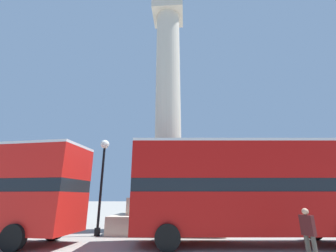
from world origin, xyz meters
name	(u,v)px	position (x,y,z in m)	size (l,w,h in m)	color
ground_plane	(168,229)	(0.00, 0.00, 0.00)	(200.00, 200.00, 0.00)	gray
monument_column	(168,144)	(0.00, 0.00, 5.62)	(6.29, 6.29, 18.86)	#BCB29E
bus_b	(244,186)	(3.87, -4.76, 2.46)	(10.31, 3.36, 4.46)	#A80F0C
equestrian_statue	(33,199)	(-12.81, 5.08, 1.85)	(3.92, 3.36, 6.34)	#BCB29E
street_lamp	(102,171)	(-3.62, -2.85, 3.41)	(0.51, 0.51, 5.27)	black
pedestrian_near_lamp	(309,232)	(5.11, -7.44, 0.90)	(0.36, 0.46, 1.63)	#4C473D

